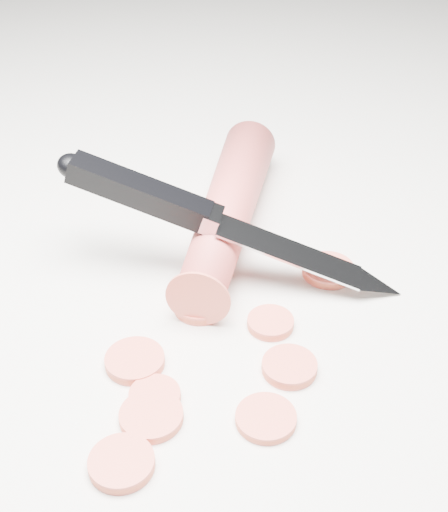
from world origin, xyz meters
name	(u,v)px	position (x,y,z in m)	size (l,w,h in m)	color
ground	(182,320)	(0.00, 0.00, 0.00)	(2.40, 2.40, 0.00)	silver
carrot	(228,209)	(0.06, 0.09, 0.02)	(0.04, 0.04, 0.22)	#C23C3A
carrot_slice_0	(122,463)	(-0.06, -0.10, 0.00)	(0.04, 0.04, 0.01)	#DA4F3E
carrot_slice_1	(135,361)	(-0.04, -0.03, 0.00)	(0.04, 0.04, 0.01)	#DA4F3E
carrot_slice_2	(200,305)	(0.01, 0.01, 0.00)	(0.04, 0.04, 0.01)	#DA4F3E
carrot_slice_3	(271,323)	(0.06, -0.02, 0.00)	(0.03, 0.03, 0.01)	#DA4F3E
carrot_slice_4	(266,418)	(0.02, -0.10, 0.00)	(0.04, 0.04, 0.01)	#DA4F3E
carrot_slice_5	(151,416)	(-0.04, -0.08, 0.00)	(0.04, 0.04, 0.01)	#DA4F3E
carrot_slice_6	(155,396)	(-0.03, -0.06, 0.00)	(0.03, 0.03, 0.01)	#DA4F3E
carrot_slice_7	(328,270)	(0.12, 0.01, 0.00)	(0.04, 0.04, 0.01)	#DA4F3E
carrot_slice_8	(289,367)	(0.05, -0.07, 0.00)	(0.03, 0.03, 0.01)	#DA4F3E
kitchen_knife	(231,223)	(0.05, 0.04, 0.04)	(0.23, 0.15, 0.09)	#B4B6BB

